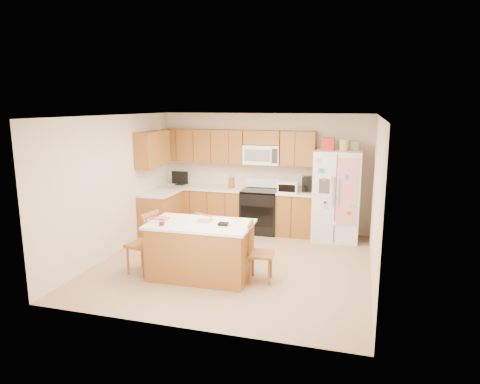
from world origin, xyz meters
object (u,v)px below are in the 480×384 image
(refrigerator, at_px, (337,194))
(windsor_chair_right, at_px, (259,253))
(windsor_chair_left, at_px, (144,244))
(stove, at_px, (260,210))
(windsor_chair_back, at_px, (208,239))
(island, at_px, (201,250))

(refrigerator, bearing_deg, windsor_chair_right, -111.95)
(windsor_chair_left, bearing_deg, stove, 64.76)
(stove, xyz_separation_m, refrigerator, (1.57, -0.06, 0.45))
(windsor_chair_back, bearing_deg, stove, 77.99)
(island, distance_m, windsor_chair_left, 0.95)
(refrigerator, xyz_separation_m, windsor_chair_right, (-0.99, -2.46, -0.48))
(windsor_chair_left, bearing_deg, island, 6.02)
(island, bearing_deg, windsor_chair_back, 98.36)
(windsor_chair_right, bearing_deg, stove, 102.87)
(stove, relative_size, windsor_chair_back, 1.26)
(refrigerator, distance_m, windsor_chair_back, 2.85)
(stove, height_order, refrigerator, refrigerator)
(stove, distance_m, windsor_chair_right, 2.59)
(stove, relative_size, refrigerator, 0.55)
(stove, distance_m, windsor_chair_back, 2.08)
(stove, xyz_separation_m, windsor_chair_back, (-0.43, -2.03, -0.05))
(refrigerator, relative_size, windsor_chair_left, 1.99)
(windsor_chair_right, bearing_deg, refrigerator, 68.05)
(island, xyz_separation_m, windsor_chair_right, (0.92, 0.10, -0.00))
(windsor_chair_back, distance_m, windsor_chair_right, 1.12)
(refrigerator, xyz_separation_m, island, (-1.92, -2.56, -0.48))
(windsor_chair_back, bearing_deg, windsor_chair_left, -140.90)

